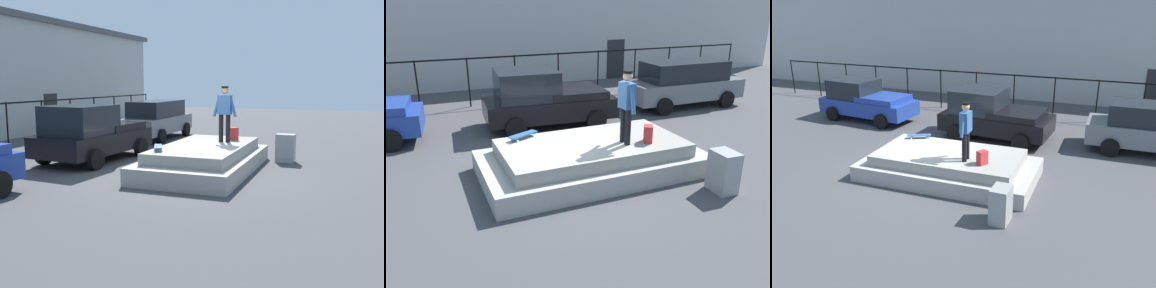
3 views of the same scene
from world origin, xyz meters
The scene contains 8 objects.
ground_plane centered at (0.00, 0.00, 0.00)m, with size 60.00×60.00×0.00m, color #424244.
concrete_ledge centered at (0.81, -0.25, 0.36)m, with size 5.26×2.75×0.78m.
skateboarder centered at (1.48, -0.63, 1.76)m, with size 0.24×0.76×1.70m.
skateboard centered at (-0.63, 0.62, 0.88)m, with size 0.79×0.51×0.12m.
backpack centered at (2.02, -0.76, 0.98)m, with size 0.28×0.20×0.40m, color red.
car_black_pickup_mid centered at (0.96, 3.79, 0.92)m, with size 4.32×2.49×1.88m.
car_grey_hatchback_far centered at (6.78, 4.12, 0.93)m, with size 4.62×2.00×1.75m.
utility_box centered at (3.00, -2.27, 0.46)m, with size 0.44×0.60×0.92m, color gray.
Camera 1 is at (-10.86, -4.13, 2.62)m, focal length 39.48 mm.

